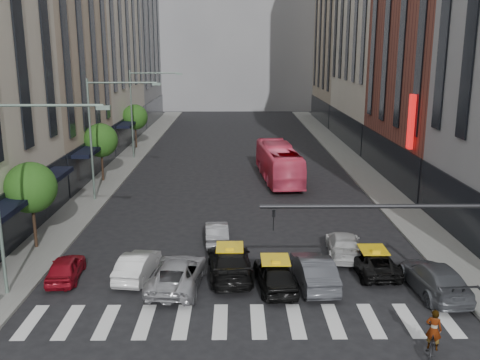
{
  "coord_description": "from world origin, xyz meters",
  "views": [
    {
      "loc": [
        -0.35,
        -19.02,
        11.18
      ],
      "look_at": [
        -0.08,
        10.28,
        4.0
      ],
      "focal_mm": 40.0,
      "sensor_mm": 36.0,
      "label": 1
    }
  ],
  "objects_px": {
    "car_red": "(66,268)",
    "bus": "(279,163)",
    "streetlamp_near": "(15,172)",
    "car_white_front": "(138,265)",
    "streetlamp_mid": "(103,123)",
    "taxi_center": "(275,274)",
    "streetlamp_far": "(140,102)",
    "motorcycle": "(432,343)",
    "taxi_left": "(230,262)"
  },
  "relations": [
    {
      "from": "taxi_center",
      "to": "car_white_front",
      "type": "bearing_deg",
      "value": -17.23
    },
    {
      "from": "streetlamp_mid",
      "to": "streetlamp_far",
      "type": "bearing_deg",
      "value": 90.0
    },
    {
      "from": "car_red",
      "to": "taxi_left",
      "type": "xyz_separation_m",
      "value": [
        8.17,
        0.33,
        0.15
      ]
    },
    {
      "from": "streetlamp_near",
      "to": "streetlamp_far",
      "type": "distance_m",
      "value": 32.0
    },
    {
      "from": "bus",
      "to": "car_red",
      "type": "bearing_deg",
      "value": 54.74
    },
    {
      "from": "car_white_front",
      "to": "streetlamp_mid",
      "type": "bearing_deg",
      "value": -63.31
    },
    {
      "from": "car_white_front",
      "to": "car_red",
      "type": "bearing_deg",
      "value": 10.93
    },
    {
      "from": "streetlamp_far",
      "to": "bus",
      "type": "bearing_deg",
      "value": -35.07
    },
    {
      "from": "taxi_left",
      "to": "taxi_center",
      "type": "relative_size",
      "value": 1.24
    },
    {
      "from": "car_white_front",
      "to": "motorcycle",
      "type": "xyz_separation_m",
      "value": [
        12.29,
        -7.12,
        -0.17
      ]
    },
    {
      "from": "streetlamp_far",
      "to": "taxi_left",
      "type": "bearing_deg",
      "value": -72.51
    },
    {
      "from": "car_red",
      "to": "streetlamp_mid",
      "type": "bearing_deg",
      "value": -89.32
    },
    {
      "from": "car_red",
      "to": "taxi_center",
      "type": "height_order",
      "value": "taxi_center"
    },
    {
      "from": "streetlamp_mid",
      "to": "bus",
      "type": "relative_size",
      "value": 0.81
    },
    {
      "from": "streetlamp_mid",
      "to": "motorcycle",
      "type": "xyz_separation_m",
      "value": [
        17.07,
        -21.12,
        -5.42
      ]
    },
    {
      "from": "streetlamp_near",
      "to": "car_white_front",
      "type": "height_order",
      "value": "streetlamp_near"
    },
    {
      "from": "car_red",
      "to": "bus",
      "type": "distance_m",
      "value": 24.09
    },
    {
      "from": "motorcycle",
      "to": "streetlamp_far",
      "type": "bearing_deg",
      "value": -40.49
    },
    {
      "from": "taxi_center",
      "to": "motorcycle",
      "type": "bearing_deg",
      "value": 127.02
    },
    {
      "from": "streetlamp_near",
      "to": "car_red",
      "type": "distance_m",
      "value": 5.72
    },
    {
      "from": "streetlamp_near",
      "to": "car_white_front",
      "type": "xyz_separation_m",
      "value": [
        4.78,
        2.0,
        -5.25
      ]
    },
    {
      "from": "streetlamp_mid",
      "to": "streetlamp_far",
      "type": "distance_m",
      "value": 16.0
    },
    {
      "from": "streetlamp_mid",
      "to": "taxi_center",
      "type": "relative_size",
      "value": 2.12
    },
    {
      "from": "taxi_left",
      "to": "bus",
      "type": "height_order",
      "value": "bus"
    },
    {
      "from": "motorcycle",
      "to": "car_red",
      "type": "bearing_deg",
      "value": 1.17
    },
    {
      "from": "car_white_front",
      "to": "bus",
      "type": "bearing_deg",
      "value": -105.15
    },
    {
      "from": "streetlamp_far",
      "to": "taxi_left",
      "type": "distance_m",
      "value": 31.72
    },
    {
      "from": "streetlamp_far",
      "to": "car_white_front",
      "type": "relative_size",
      "value": 2.25
    },
    {
      "from": "bus",
      "to": "motorcycle",
      "type": "height_order",
      "value": "bus"
    },
    {
      "from": "taxi_left",
      "to": "streetlamp_near",
      "type": "bearing_deg",
      "value": 8.43
    },
    {
      "from": "car_red",
      "to": "bus",
      "type": "relative_size",
      "value": 0.32
    },
    {
      "from": "motorcycle",
      "to": "bus",
      "type": "bearing_deg",
      "value": -57.8
    },
    {
      "from": "streetlamp_mid",
      "to": "taxi_center",
      "type": "bearing_deg",
      "value": -52.88
    },
    {
      "from": "taxi_left",
      "to": "motorcycle",
      "type": "height_order",
      "value": "taxi_left"
    },
    {
      "from": "car_white_front",
      "to": "taxi_center",
      "type": "relative_size",
      "value": 0.94
    },
    {
      "from": "streetlamp_mid",
      "to": "taxi_left",
      "type": "xyz_separation_m",
      "value": [
        9.41,
        -13.85,
        -5.14
      ]
    },
    {
      "from": "car_red",
      "to": "streetlamp_far",
      "type": "bearing_deg",
      "value": -91.97
    },
    {
      "from": "streetlamp_near",
      "to": "taxi_left",
      "type": "relative_size",
      "value": 1.7
    },
    {
      "from": "car_red",
      "to": "taxi_center",
      "type": "relative_size",
      "value": 0.85
    },
    {
      "from": "streetlamp_near",
      "to": "car_white_front",
      "type": "distance_m",
      "value": 7.38
    },
    {
      "from": "streetlamp_far",
      "to": "car_red",
      "type": "distance_m",
      "value": 30.67
    },
    {
      "from": "car_white_front",
      "to": "taxi_left",
      "type": "height_order",
      "value": "taxi_left"
    },
    {
      "from": "car_white_front",
      "to": "taxi_center",
      "type": "bearing_deg",
      "value": 176.9
    },
    {
      "from": "streetlamp_mid",
      "to": "motorcycle",
      "type": "distance_m",
      "value": 27.69
    },
    {
      "from": "streetlamp_mid",
      "to": "car_white_front",
      "type": "relative_size",
      "value": 2.25
    },
    {
      "from": "streetlamp_near",
      "to": "taxi_center",
      "type": "bearing_deg",
      "value": 3.41
    },
    {
      "from": "car_red",
      "to": "taxi_center",
      "type": "bearing_deg",
      "value": 169.5
    },
    {
      "from": "streetlamp_near",
      "to": "car_white_front",
      "type": "relative_size",
      "value": 2.25
    },
    {
      "from": "streetlamp_mid",
      "to": "bus",
      "type": "bearing_deg",
      "value": 25.85
    },
    {
      "from": "streetlamp_far",
      "to": "streetlamp_near",
      "type": "bearing_deg",
      "value": -90.0
    }
  ]
}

